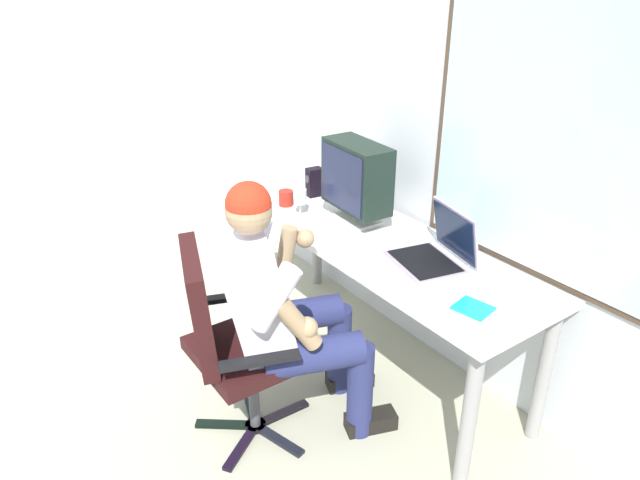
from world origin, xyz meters
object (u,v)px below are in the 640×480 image
object	(u,v)px
cd_case	(473,308)
wine_glass	(300,198)
desk_speaker	(314,182)
person_seated	(284,306)
desk	(376,258)
office_chair	(228,334)
coffee_mug	(286,198)
crt_monitor	(356,178)
laptop	(438,249)

from	to	relation	value
cd_case	wine_glass	bearing A→B (deg)	-178.08
desk_speaker	person_seated	bearing A→B (deg)	-42.04
desk	wine_glass	xyz separation A→B (m)	(-0.48, -0.15, 0.21)
office_chair	coffee_mug	bearing A→B (deg)	132.82
crt_monitor	desk_speaker	bearing A→B (deg)	175.08
person_seated	crt_monitor	xyz separation A→B (m)	(-0.36, 0.68, 0.34)
person_seated	coffee_mug	world-z (taller)	person_seated
crt_monitor	desk	bearing A→B (deg)	-10.07
laptop	wine_glass	world-z (taller)	laptop
desk	crt_monitor	world-z (taller)	crt_monitor
crt_monitor	coffee_mug	bearing A→B (deg)	-156.51
person_seated	cd_case	world-z (taller)	person_seated
wine_glass	desk_speaker	distance (m)	0.29
person_seated	crt_monitor	world-z (taller)	person_seated
office_chair	desk_speaker	distance (m)	1.23
office_chair	crt_monitor	world-z (taller)	crt_monitor
desk	person_seated	xyz separation A→B (m)	(0.13, -0.63, 0.01)
person_seated	desk_speaker	size ratio (longest dim) A/B	7.33
cd_case	desk_speaker	bearing A→B (deg)	172.40
desk	crt_monitor	distance (m)	0.43
office_chair	laptop	bearing A→B (deg)	72.77
person_seated	wine_glass	world-z (taller)	person_seated
office_chair	person_seated	world-z (taller)	person_seated
laptop	desk_speaker	xyz separation A→B (m)	(-1.01, 0.01, 0.02)
office_chair	desk	bearing A→B (deg)	93.23
laptop	coffee_mug	distance (m)	1.00
office_chair	wine_glass	distance (m)	0.95
wine_glass	desk	bearing A→B (deg)	16.99
person_seated	wine_glass	size ratio (longest dim) A/B	8.38
person_seated	laptop	distance (m)	0.76
desk	laptop	world-z (taller)	laptop
desk	coffee_mug	world-z (taller)	coffee_mug
laptop	desk_speaker	world-z (taller)	laptop
office_chair	laptop	xyz separation A→B (m)	(0.29, 0.95, 0.26)
cd_case	person_seated	bearing A→B (deg)	-138.09
desk	coffee_mug	distance (m)	0.67
crt_monitor	coffee_mug	world-z (taller)	crt_monitor
laptop	coffee_mug	xyz separation A→B (m)	(-0.98, -0.21, -0.02)
crt_monitor	coffee_mug	xyz separation A→B (m)	(-0.41, -0.18, -0.21)
person_seated	cd_case	bearing A→B (deg)	41.91
desk	office_chair	bearing A→B (deg)	-86.77
desk	cd_case	xyz separation A→B (m)	(0.72, -0.11, 0.11)
wine_glass	desk_speaker	world-z (taller)	desk_speaker
cd_case	coffee_mug	distance (m)	1.36
desk	office_chair	xyz separation A→B (m)	(0.05, -0.88, -0.08)
desk	person_seated	distance (m)	0.65
laptop	cd_case	size ratio (longest dim) A/B	2.40
desk	wine_glass	bearing A→B (deg)	-163.01
desk_speaker	crt_monitor	bearing A→B (deg)	-4.92
wine_glass	coffee_mug	world-z (taller)	wine_glass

